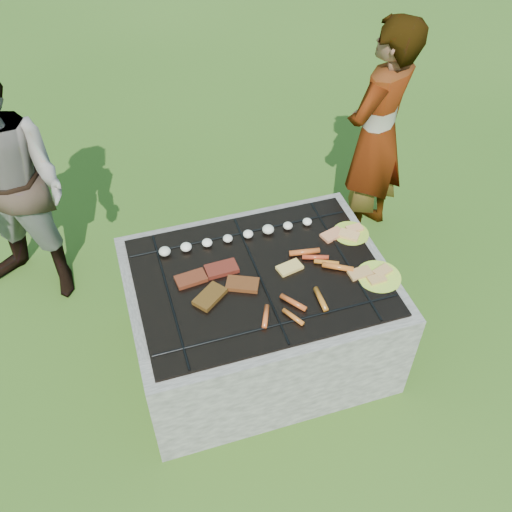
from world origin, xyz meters
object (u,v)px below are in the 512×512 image
at_px(cook, 377,136).
at_px(plate_near, 379,277).
at_px(bystander, 8,193).
at_px(plate_far, 351,233).
at_px(fire_pit, 259,318).

bearing_deg(cook, plate_near, 34.53).
xyz_separation_m(cook, bystander, (-2.14, 0.09, 0.01)).
bearing_deg(plate_far, cook, 55.18).
xyz_separation_m(plate_near, bystander, (-1.70, 1.05, 0.14)).
bearing_deg(bystander, plate_far, 11.95).
height_order(fire_pit, plate_near, plate_near).
relative_size(fire_pit, bystander, 0.87).
distance_m(fire_pit, cook, 1.35).
relative_size(plate_far, bystander, 0.17).
height_order(fire_pit, cook, cook).
bearing_deg(bystander, fire_pit, -2.34).
bearing_deg(bystander, plate_near, 3.24).
height_order(cook, bystander, bystander).
relative_size(plate_far, cook, 0.17).
distance_m(plate_far, plate_near, 0.33).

